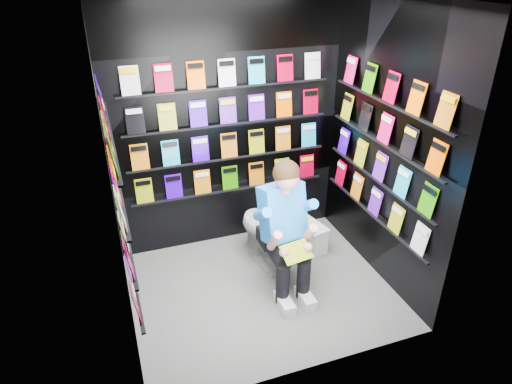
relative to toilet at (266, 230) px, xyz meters
name	(u,v)px	position (x,y,z in m)	size (l,w,h in m)	color
floor	(261,289)	(-0.22, -0.44, -0.37)	(2.40, 2.40, 0.00)	#565654
wall_back	(228,128)	(-0.22, 0.56, 0.93)	(2.40, 0.04, 2.60)	black
wall_front	(315,227)	(-0.22, -1.44, 0.93)	(2.40, 0.04, 2.60)	black
wall_left	(112,189)	(-1.42, -0.44, 0.93)	(0.04, 2.00, 2.60)	black
wall_right	(386,148)	(0.98, -0.44, 0.93)	(0.04, 2.00, 2.60)	black
comics_back	(228,128)	(-0.22, 0.53, 0.94)	(2.10, 0.06, 1.37)	red
comics_left	(116,188)	(-1.39, -0.44, 0.94)	(0.06, 1.70, 1.37)	red
comics_right	(383,148)	(0.95, -0.44, 0.94)	(0.06, 1.70, 1.37)	red
toilet	(266,230)	(0.00, 0.00, 0.00)	(0.42, 0.75, 0.73)	white
longbox	(310,237)	(0.52, 0.03, -0.23)	(0.20, 0.36, 0.27)	silver
longbox_lid	(311,226)	(0.52, 0.03, -0.08)	(0.22, 0.38, 0.03)	silver
reader	(282,212)	(0.00, -0.38, 0.41)	(0.54, 0.79, 1.45)	#2680E7
held_comic	(296,252)	(0.00, -0.73, 0.21)	(0.27, 0.01, 0.19)	green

